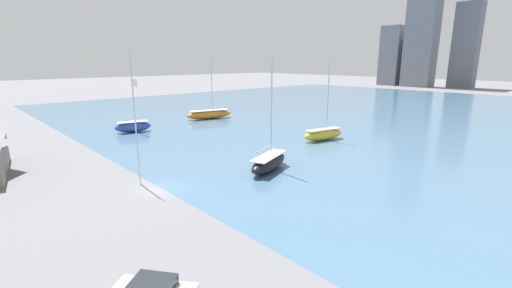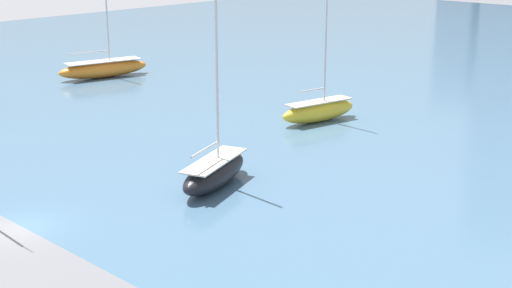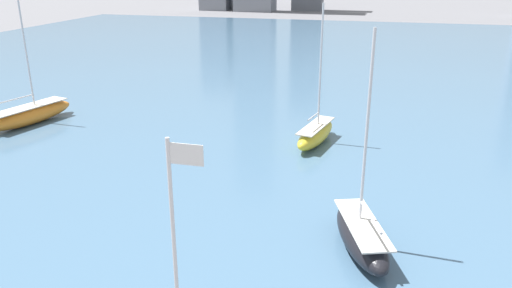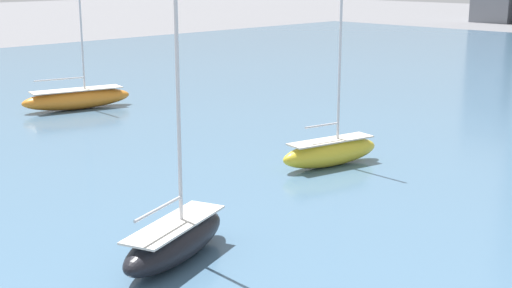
# 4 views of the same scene
# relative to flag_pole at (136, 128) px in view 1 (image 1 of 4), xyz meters

# --- Properties ---
(ground_plane) EXTENTS (500.00, 500.00, 0.00)m
(ground_plane) POSITION_rel_flag_pole_xyz_m (2.66, 1.05, -6.08)
(ground_plane) COLOR slate
(harbor_water) EXTENTS (180.00, 140.00, 0.00)m
(harbor_water) POSITION_rel_flag_pole_xyz_m (2.66, 71.05, -6.07)
(harbor_water) COLOR #476B89
(harbor_water) RESTS_ON ground_plane
(flag_pole) EXTENTS (1.24, 0.14, 11.18)m
(flag_pole) POSITION_rel_flag_pole_xyz_m (0.00, 0.00, 0.00)
(flag_pole) COLOR silver
(flag_pole) RESTS_ON ground_plane
(sailboat_black) EXTENTS (4.76, 8.06, 13.08)m
(sailboat_black) POSITION_rel_flag_pole_xyz_m (5.80, 13.37, -5.05)
(sailboat_black) COLOR black
(sailboat_black) RESTS_ON harbor_water
(sailboat_yellow) EXTENTS (3.52, 8.19, 12.97)m
(sailboat_yellow) POSITION_rel_flag_pole_xyz_m (0.49, 31.34, -5.03)
(sailboat_yellow) COLOR yellow
(sailboat_yellow) RESTS_ON harbor_water
(sailboat_orange) EXTENTS (4.99, 10.96, 13.41)m
(sailboat_orange) POSITION_rel_flag_pole_xyz_m (-29.98, 29.97, -5.02)
(sailboat_orange) COLOR orange
(sailboat_orange) RESTS_ON harbor_water
(sailboat_blue) EXTENTS (3.69, 6.70, 14.51)m
(sailboat_blue) POSITION_rel_flag_pole_xyz_m (-27.20, 11.05, -4.96)
(sailboat_blue) COLOR #284CA8
(sailboat_blue) RESTS_ON harbor_water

